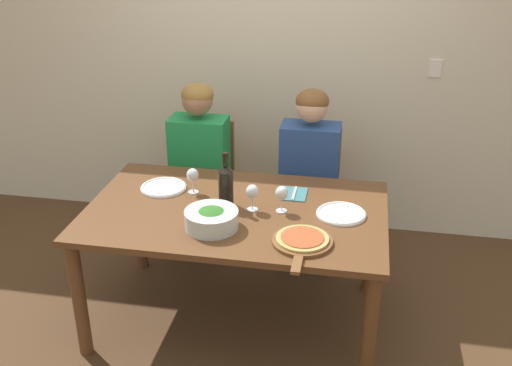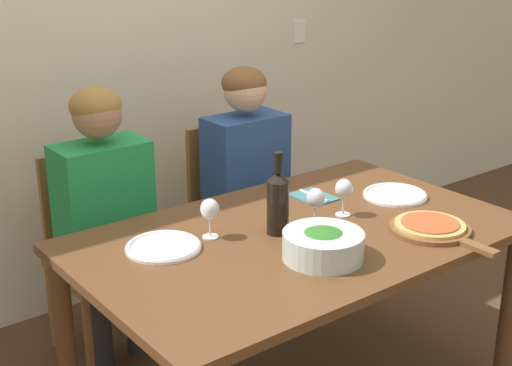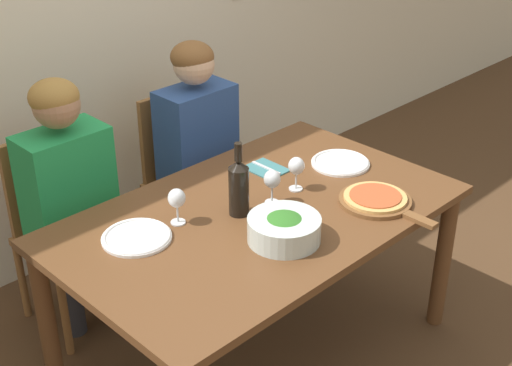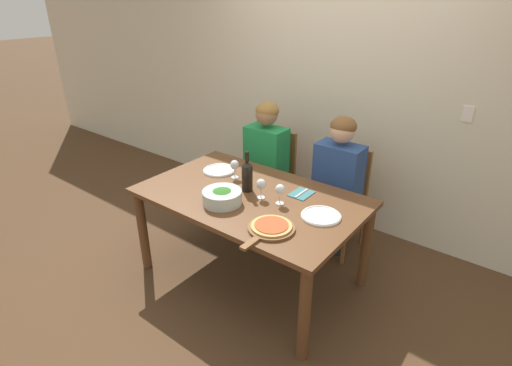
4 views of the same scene
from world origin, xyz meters
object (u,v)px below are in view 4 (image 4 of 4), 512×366
(pizza_on_board, at_px, (271,228))
(fork_on_napkin, at_px, (301,194))
(person_man, at_px, (337,174))
(chair_right, at_px, (341,196))
(wine_glass_right, at_px, (280,191))
(dinner_plate_left, at_px, (219,170))
(wine_glass_centre, at_px, (261,185))
(person_woman, at_px, (265,154))
(wine_bottle, at_px, (247,175))
(broccoli_bowl, at_px, (222,197))
(chair_left, at_px, (272,174))
(dinner_plate_right, at_px, (321,216))
(wine_glass_left, at_px, (235,166))

(pizza_on_board, height_order, fork_on_napkin, pizza_on_board)
(person_man, bearing_deg, chair_right, 90.00)
(fork_on_napkin, bearing_deg, wine_glass_right, -101.02)
(dinner_plate_left, relative_size, wine_glass_centre, 1.77)
(person_woman, bearing_deg, wine_bottle, -63.41)
(wine_glass_centre, bearing_deg, broccoli_bowl, -126.70)
(chair_left, xyz_separation_m, fork_on_napkin, (0.71, -0.62, 0.26))
(person_man, distance_m, pizza_on_board, 1.05)
(person_woman, xyz_separation_m, wine_glass_right, (0.66, -0.73, 0.12))
(broccoli_bowl, bearing_deg, dinner_plate_left, 134.69)
(fork_on_napkin, bearing_deg, pizza_on_board, -78.85)
(dinner_plate_right, distance_m, wine_glass_left, 0.87)
(wine_glass_left, bearing_deg, person_man, 43.77)
(person_man, distance_m, wine_glass_centre, 0.78)
(dinner_plate_left, xyz_separation_m, pizza_on_board, (0.87, -0.47, 0.01))
(dinner_plate_left, distance_m, wine_glass_centre, 0.59)
(chair_left, bearing_deg, chair_right, 0.00)
(wine_glass_centre, xyz_separation_m, fork_on_napkin, (0.20, 0.23, -0.10))
(broccoli_bowl, xyz_separation_m, wine_glass_centre, (0.17, 0.23, 0.06))
(person_man, bearing_deg, dinner_plate_left, -144.58)
(chair_left, bearing_deg, wine_glass_right, -51.55)
(person_man, distance_m, wine_bottle, 0.82)
(chair_left, distance_m, pizza_on_board, 1.44)
(chair_left, relative_size, chair_right, 1.00)
(wine_glass_left, bearing_deg, pizza_on_board, -33.70)
(wine_bottle, relative_size, dinner_plate_left, 1.17)
(person_woman, distance_m, fork_on_napkin, 0.87)
(wine_glass_centre, bearing_deg, fork_on_napkin, 48.97)
(wine_bottle, distance_m, wine_glass_left, 0.25)
(chair_left, relative_size, fork_on_napkin, 4.97)
(chair_left, height_order, wine_glass_left, chair_left)
(chair_right, bearing_deg, broccoli_bowl, -110.71)
(wine_glass_centre, bearing_deg, wine_glass_left, 158.26)
(chair_left, distance_m, dinner_plate_right, 1.31)
(person_woman, height_order, dinner_plate_right, person_woman)
(wine_bottle, height_order, broccoli_bowl, wine_bottle)
(broccoli_bowl, bearing_deg, wine_bottle, 86.57)
(dinner_plate_left, xyz_separation_m, fork_on_napkin, (0.76, 0.06, -0.01))
(chair_left, distance_m, chair_right, 0.74)
(person_man, height_order, fork_on_napkin, person_man)
(chair_right, relative_size, broccoli_bowl, 3.21)
(person_man, relative_size, wine_glass_left, 8.00)
(broccoli_bowl, bearing_deg, chair_right, 69.29)
(chair_right, xyz_separation_m, wine_glass_right, (-0.08, -0.84, 0.36))
(person_man, distance_m, fork_on_napkin, 0.51)
(pizza_on_board, bearing_deg, wine_glass_centre, 135.14)
(wine_glass_right, bearing_deg, fork_on_napkin, 78.98)
(person_woman, height_order, wine_glass_centre, person_woman)
(wine_glass_left, distance_m, fork_on_napkin, 0.59)
(person_man, xyz_separation_m, wine_glass_centre, (-0.24, -0.74, 0.12))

